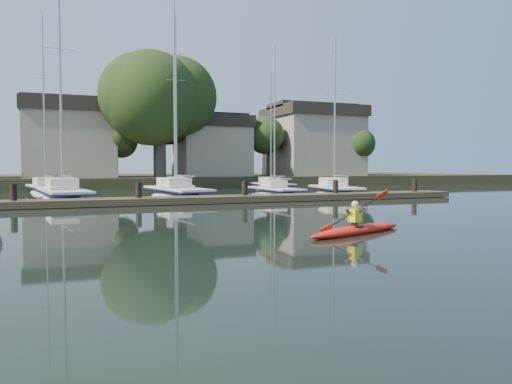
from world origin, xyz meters
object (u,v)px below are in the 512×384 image
object	(u,v)px
dock	(194,200)
sailboat_2	(177,201)
sailboat_1	(63,204)
kayak	(357,228)
sailboat_5	(46,196)
sailboat_7	(272,191)
sailboat_3	(276,198)
sailboat_6	(177,194)
sailboat_4	(335,198)

from	to	relation	value
dock	sailboat_2	bearing A→B (deg)	87.94
dock	sailboat_1	xyz separation A→B (m)	(-6.72, 4.88, -0.42)
kayak	sailboat_2	distance (m)	19.20
sailboat_5	sailboat_7	distance (m)	18.45
sailboat_1	sailboat_5	world-z (taller)	sailboat_1
sailboat_1	sailboat_5	distance (m)	8.71
sailboat_3	sailboat_7	xyz separation A→B (m)	(3.45, 8.72, 0.00)
dock	sailboat_3	world-z (taller)	sailboat_3
dock	sailboat_3	size ratio (longest dim) A/B	2.90
kayak	sailboat_3	bearing A→B (deg)	51.49
dock	sailboat_6	distance (m)	13.19
sailboat_2	sailboat_5	world-z (taller)	sailboat_2
sailboat_2	sailboat_4	world-z (taller)	sailboat_2
sailboat_3	sailboat_7	size ratio (longest dim) A/B	1.02
sailboat_4	sailboat_7	bearing A→B (deg)	103.58
sailboat_7	sailboat_2	bearing A→B (deg)	-144.82
dock	sailboat_5	world-z (taller)	sailboat_5
sailboat_4	sailboat_5	bearing A→B (deg)	162.97
sailboat_2	kayak	bearing A→B (deg)	-92.64
dock	sailboat_1	size ratio (longest dim) A/B	2.19
sailboat_3	sailboat_4	world-z (taller)	sailboat_4
kayak	sailboat_6	distance (m)	26.97
kayak	sailboat_7	size ratio (longest dim) A/B	0.38
sailboat_1	sailboat_6	bearing A→B (deg)	35.50
sailboat_4	sailboat_6	distance (m)	13.10
sailboat_2	sailboat_5	bearing A→B (deg)	127.45
sailboat_3	sailboat_1	bearing A→B (deg)	179.34
sailboat_1	sailboat_7	world-z (taller)	sailboat_1
sailboat_1	sailboat_4	xyz separation A→B (m)	(17.90, -1.11, 0.01)
kayak	sailboat_4	xyz separation A→B (m)	(9.58, 17.68, -0.37)
sailboat_3	sailboat_6	distance (m)	9.61
sailboat_2	sailboat_6	size ratio (longest dim) A/B	1.05
sailboat_2	sailboat_4	distance (m)	11.08
sailboat_6	sailboat_5	bearing A→B (deg)	-175.54
sailboat_1	sailboat_7	size ratio (longest dim) A/B	1.35
kayak	sailboat_6	size ratio (longest dim) A/B	0.28
sailboat_3	sailboat_7	world-z (taller)	sailboat_3
sailboat_1	sailboat_6	size ratio (longest dim) A/B	1.01
sailboat_7	sailboat_6	bearing A→B (deg)	-179.76
sailboat_4	sailboat_6	size ratio (longest dim) A/B	0.80
kayak	dock	distance (m)	14.01
kayak	sailboat_6	world-z (taller)	sailboat_6
kayak	sailboat_5	distance (m)	29.02
dock	sailboat_2	size ratio (longest dim) A/B	2.10
sailboat_1	sailboat_3	distance (m)	13.84
sailboat_1	sailboat_4	world-z (taller)	sailboat_1
dock	sailboat_6	world-z (taller)	sailboat_6
sailboat_2	sailboat_1	bearing A→B (deg)	176.09
sailboat_4	sailboat_2	bearing A→B (deg)	-177.56
sailboat_3	sailboat_7	distance (m)	9.38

